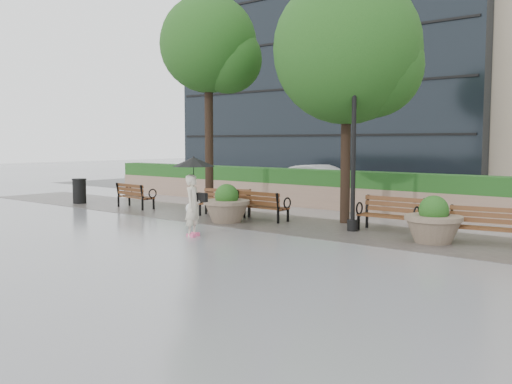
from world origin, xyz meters
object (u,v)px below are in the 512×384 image
Objects in this scene: car_right at (321,182)px; bench_4 at (483,234)px; bench_3 at (390,222)px; bench_0 at (136,201)px; bench_2 at (263,212)px; pedestrian at (193,188)px; car_left at (203,176)px; planter_right at (433,224)px; bench_1 at (225,208)px; lamppost at (353,159)px; planter_left at (227,207)px; trash_bin at (79,192)px.

bench_4 is at bearing -125.72° from car_right.
bench_0 is at bearing -175.42° from bench_3.
bench_2 is 3.45m from pedestrian.
bench_2 is 12.36m from car_left.
pedestrian is (0.46, -3.29, 0.93)m from bench_2.
car_right is (-6.35, 6.39, 0.42)m from bench_3.
planter_right reaches higher than bench_3.
bench_3 is 1.73m from planter_right.
car_right is (-2.41, 6.83, 0.43)m from bench_2.
bench_1 is at bearing -176.07° from bench_3.
bench_1 is 6.92m from car_right.
pedestrian is at bearing -129.38° from lamppost.
bench_4 is at bearing -19.21° from bench_1.
planter_left is 1.01× the size of planter_right.
bench_0 is at bearing 159.16° from car_right.
bench_4 is 1.85× the size of trash_bin.
bench_0 reaches higher than bench_1.
bench_0 is at bearing 173.76° from planter_left.
bench_1 is 1.00× the size of bench_3.
bench_2 is at bearing 178.77° from lamppost.
car_left is (-4.49, 7.82, 0.35)m from bench_0.
bench_4 is 0.40× the size of car_left.
bench_2 is at bearing 175.78° from planter_right.
planter_left is 7.75m from trash_bin.
planter_right is 2.78m from lamppost.
planter_right is (6.97, -0.38, 0.18)m from bench_1.
bench_4 is at bearing -177.66° from bench_2.
car_right is at bearing 52.57° from trash_bin.
planter_right is 0.32× the size of car_right.
car_left reaches higher than planter_right.
bench_3 is at bearing -15.12° from bench_1.
bench_1 is 0.41× the size of car_right.
trash_bin is (-14.71, -0.93, 0.20)m from bench_4.
trash_bin is at bearing -174.85° from bench_3.
car_right reaches higher than planter_left.
lamppost reaches higher than planter_left.
car_right is (-8.83, 6.75, 0.43)m from bench_4.
planter_left is at bearing 1.86° from pedestrian.
pedestrian is at bearing -159.90° from bench_4.
planter_left is at bearing -64.56° from bench_1.
trash_bin is (-8.29, -0.85, 0.19)m from bench_2.
planter_left is 12.56m from car_left.
bench_0 is 8.70m from lamppost.
bench_1 is 0.41× the size of car_left.
bench_1 is 4.91m from lamppost.
planter_right is (-0.98, -0.48, 0.18)m from bench_4.
trash_bin is 0.21× the size of lamppost.
bench_0 is at bearing 173.23° from bench_4.
bench_4 is at bearing 2.52° from lamppost.
bench_2 is 6.42m from bench_4.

